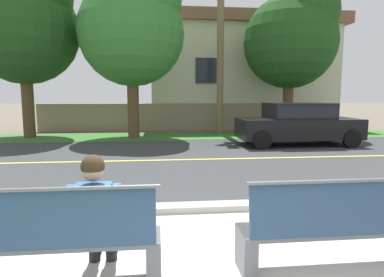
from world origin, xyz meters
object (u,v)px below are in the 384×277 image
(seated_person_blue, at_px, (96,210))
(shade_tree_left, at_px, (135,25))
(shade_tree_far_left, at_px, (26,21))
(shade_tree_centre, at_px, (294,35))
(bench_left, at_px, (49,240))
(car_black_near, at_px, (298,122))
(bench_right, at_px, (341,227))

(seated_person_blue, relative_size, shade_tree_left, 0.17)
(shade_tree_far_left, relative_size, shade_tree_centre, 1.06)
(bench_left, distance_m, shade_tree_left, 11.89)
(shade_tree_centre, bearing_deg, car_black_near, -108.70)
(shade_tree_left, relative_size, shade_tree_centre, 1.02)
(bench_right, relative_size, shade_tree_far_left, 0.28)
(bench_left, distance_m, car_black_near, 10.44)
(car_black_near, bearing_deg, seated_person_blue, -124.49)
(bench_right, relative_size, seated_person_blue, 1.66)
(bench_left, xyz_separation_m, shade_tree_far_left, (-4.37, 11.74, 4.41))
(shade_tree_centre, bearing_deg, shade_tree_left, -172.87)
(car_black_near, distance_m, shade_tree_left, 7.57)
(shade_tree_far_left, xyz_separation_m, shade_tree_left, (4.50, -0.62, -0.19))
(shade_tree_far_left, distance_m, shade_tree_left, 4.55)
(bench_left, relative_size, car_black_near, 0.48)
(bench_left, distance_m, seated_person_blue, 0.49)
(bench_left, relative_size, bench_right, 1.00)
(shade_tree_left, bearing_deg, seated_person_blue, -88.58)
(seated_person_blue, xyz_separation_m, car_black_near, (5.70, 8.29, 0.18))
(shade_tree_far_left, height_order, shade_tree_centre, shade_tree_far_left)
(bench_right, distance_m, shade_tree_left, 12.20)
(bench_right, xyz_separation_m, shade_tree_far_left, (-7.23, 11.74, 4.41))
(shade_tree_left, bearing_deg, bench_right, -76.20)
(bench_left, bearing_deg, car_black_near, 54.20)
(bench_right, height_order, car_black_near, car_black_near)
(bench_left, height_order, shade_tree_centre, shade_tree_centre)
(seated_person_blue, bearing_deg, bench_left, -156.96)
(bench_left, height_order, shade_tree_far_left, shade_tree_far_left)
(shade_tree_far_left, bearing_deg, bench_right, -58.36)
(shade_tree_far_left, height_order, shade_tree_left, shade_tree_far_left)
(bench_left, distance_m, shade_tree_far_left, 13.28)
(shade_tree_left, distance_m, shade_tree_centre, 7.23)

